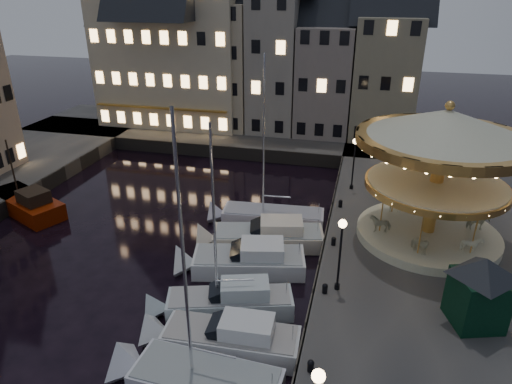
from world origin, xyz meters
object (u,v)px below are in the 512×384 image
(bollard_b, at_px, (325,288))
(carousel, at_px, (442,152))
(motorboat_d, at_px, (242,261))
(bollard_c, at_px, (334,241))
(bollard_d, at_px, (340,203))
(streetlamp_b, at_px, (341,245))
(bollard_a, at_px, (311,365))
(ticket_kiosk, at_px, (482,280))
(motorboat_b, at_px, (223,338))
(red_fishing_boat, at_px, (27,204))
(streetlamp_c, at_px, (354,156))
(motorboat_e, at_px, (262,237))
(motorboat_f, at_px, (265,217))
(motorboat_c, at_px, (222,303))
(motorboat_a, at_px, (194,380))

(bollard_b, xyz_separation_m, carousel, (5.74, 7.33, 5.54))
(bollard_b, height_order, motorboat_d, motorboat_d)
(bollard_c, relative_size, bollard_d, 1.00)
(streetlamp_b, relative_size, bollard_a, 7.32)
(bollard_a, distance_m, bollard_b, 5.50)
(ticket_kiosk, bearing_deg, motorboat_b, -164.02)
(bollard_b, bearing_deg, bollard_c, 90.00)
(motorboat_b, height_order, red_fishing_boat, red_fishing_boat)
(streetlamp_c, relative_size, motorboat_e, 0.49)
(motorboat_d, bearing_deg, carousel, 22.21)
(streetlamp_c, height_order, motorboat_f, motorboat_f)
(bollard_a, relative_size, red_fishing_boat, 0.08)
(bollard_d, xyz_separation_m, motorboat_b, (-4.41, -14.38, -0.96))
(streetlamp_c, bearing_deg, carousel, -52.39)
(bollard_b, xyz_separation_m, bollard_c, (0.00, 5.00, 0.00))
(motorboat_c, distance_m, motorboat_f, 10.40)
(streetlamp_c, relative_size, motorboat_f, 0.37)
(bollard_d, distance_m, carousel, 8.59)
(motorboat_b, xyz_separation_m, motorboat_e, (-0.38, 9.83, 0.00))
(bollard_b, relative_size, motorboat_a, 0.05)
(motorboat_e, distance_m, carousel, 12.45)
(bollard_d, xyz_separation_m, motorboat_e, (-4.79, -4.54, -0.96))
(bollard_b, bearing_deg, red_fishing_boat, 164.88)
(streetlamp_b, height_order, motorboat_d, streetlamp_b)
(ticket_kiosk, bearing_deg, motorboat_f, 142.29)
(streetlamp_b, distance_m, motorboat_f, 10.95)
(motorboat_e, bearing_deg, ticket_kiosk, -28.68)
(motorboat_a, xyz_separation_m, red_fishing_boat, (-18.57, 12.82, 0.16))
(motorboat_a, height_order, motorboat_d, motorboat_a)
(streetlamp_c, relative_size, red_fishing_boat, 0.55)
(motorboat_a, relative_size, motorboat_c, 1.22)
(bollard_d, xyz_separation_m, red_fishing_boat, (-23.44, -4.17, -0.91))
(motorboat_b, bearing_deg, ticket_kiosk, 15.98)
(streetlamp_b, xyz_separation_m, streetlamp_c, (0.00, 13.50, 0.00))
(motorboat_c, xyz_separation_m, motorboat_f, (-0.04, 10.40, -0.15))
(motorboat_b, height_order, carousel, carousel)
(motorboat_e, bearing_deg, red_fishing_boat, 178.85)
(motorboat_b, bearing_deg, streetlamp_b, 41.13)
(motorboat_f, bearing_deg, red_fishing_boat, -171.51)
(bollard_d, bearing_deg, streetlamp_c, 80.27)
(bollard_c, height_order, motorboat_a, motorboat_a)
(motorboat_e, distance_m, red_fishing_boat, 18.66)
(motorboat_b, xyz_separation_m, red_fishing_boat, (-19.03, 10.21, 0.05))
(bollard_c, xyz_separation_m, motorboat_a, (-4.87, -11.49, -1.06))
(motorboat_c, bearing_deg, motorboat_b, -71.69)
(bollard_b, height_order, motorboat_e, motorboat_e)
(motorboat_b, height_order, motorboat_e, same)
(bollard_a, relative_size, bollard_b, 1.00)
(red_fishing_boat, distance_m, carousel, 29.91)
(bollard_d, distance_m, motorboat_a, 17.70)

